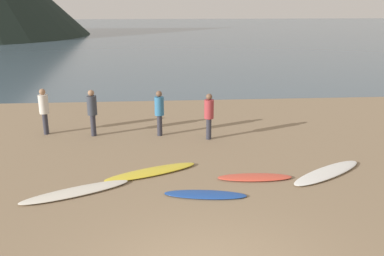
{
  "coord_description": "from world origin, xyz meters",
  "views": [
    {
      "loc": [
        -0.67,
        -5.42,
        4.35
      ],
      "look_at": [
        0.32,
        6.98,
        0.6
      ],
      "focal_mm": 39.01,
      "sensor_mm": 36.0,
      "label": 1
    }
  ],
  "objects_px": {
    "surfboard_0": "(76,192)",
    "surfboard_1": "(151,172)",
    "person_0": "(209,113)",
    "surfboard_3": "(255,177)",
    "person_1": "(44,108)",
    "surfboard_4": "(327,172)",
    "person_2": "(159,109)",
    "surfboard_2": "(205,194)",
    "person_3": "(92,109)"
  },
  "relations": [
    {
      "from": "person_2",
      "to": "person_0",
      "type": "bearing_deg",
      "value": 87.39
    },
    {
      "from": "surfboard_1",
      "to": "person_2",
      "type": "height_order",
      "value": "person_2"
    },
    {
      "from": "surfboard_0",
      "to": "surfboard_2",
      "type": "bearing_deg",
      "value": -31.88
    },
    {
      "from": "surfboard_0",
      "to": "person_1",
      "type": "height_order",
      "value": "person_1"
    },
    {
      "from": "surfboard_4",
      "to": "person_0",
      "type": "bearing_deg",
      "value": 97.55
    },
    {
      "from": "surfboard_3",
      "to": "person_2",
      "type": "height_order",
      "value": "person_2"
    },
    {
      "from": "person_0",
      "to": "person_3",
      "type": "bearing_deg",
      "value": 61.19
    },
    {
      "from": "surfboard_2",
      "to": "surfboard_4",
      "type": "distance_m",
      "value": 3.51
    },
    {
      "from": "surfboard_4",
      "to": "person_1",
      "type": "bearing_deg",
      "value": 119.76
    },
    {
      "from": "surfboard_2",
      "to": "person_0",
      "type": "xyz_separation_m",
      "value": [
        0.58,
        4.22,
        0.87
      ]
    },
    {
      "from": "surfboard_2",
      "to": "person_0",
      "type": "height_order",
      "value": "person_0"
    },
    {
      "from": "person_0",
      "to": "person_3",
      "type": "relative_size",
      "value": 0.97
    },
    {
      "from": "surfboard_2",
      "to": "surfboard_1",
      "type": "bearing_deg",
      "value": 140.3
    },
    {
      "from": "surfboard_1",
      "to": "surfboard_3",
      "type": "distance_m",
      "value": 2.72
    },
    {
      "from": "surfboard_3",
      "to": "person_3",
      "type": "bearing_deg",
      "value": 141.78
    },
    {
      "from": "surfboard_1",
      "to": "person_2",
      "type": "bearing_deg",
      "value": 61.97
    },
    {
      "from": "surfboard_0",
      "to": "surfboard_1",
      "type": "xyz_separation_m",
      "value": [
        1.77,
        1.07,
        0.0
      ]
    },
    {
      "from": "surfboard_1",
      "to": "person_0",
      "type": "xyz_separation_m",
      "value": [
        1.86,
        2.78,
        0.86
      ]
    },
    {
      "from": "surfboard_2",
      "to": "surfboard_4",
      "type": "relative_size",
      "value": 0.73
    },
    {
      "from": "person_3",
      "to": "surfboard_0",
      "type": "bearing_deg",
      "value": 91.06
    },
    {
      "from": "person_0",
      "to": "person_2",
      "type": "height_order",
      "value": "person_2"
    },
    {
      "from": "surfboard_0",
      "to": "person_2",
      "type": "relative_size",
      "value": 1.69
    },
    {
      "from": "surfboard_1",
      "to": "surfboard_4",
      "type": "relative_size",
      "value": 0.97
    },
    {
      "from": "surfboard_3",
      "to": "person_1",
      "type": "bearing_deg",
      "value": 148.12
    },
    {
      "from": "person_0",
      "to": "surfboard_2",
      "type": "bearing_deg",
      "value": 153.3
    },
    {
      "from": "surfboard_0",
      "to": "person_0",
      "type": "distance_m",
      "value": 5.36
    },
    {
      "from": "surfboard_0",
      "to": "person_3",
      "type": "relative_size",
      "value": 1.64
    },
    {
      "from": "surfboard_1",
      "to": "person_1",
      "type": "xyz_separation_m",
      "value": [
        -3.66,
        3.77,
        0.89
      ]
    },
    {
      "from": "person_0",
      "to": "person_2",
      "type": "distance_m",
      "value": 1.7
    },
    {
      "from": "person_0",
      "to": "person_2",
      "type": "relative_size",
      "value": 1.0
    },
    {
      "from": "person_0",
      "to": "person_1",
      "type": "relative_size",
      "value": 0.97
    },
    {
      "from": "surfboard_3",
      "to": "surfboard_4",
      "type": "xyz_separation_m",
      "value": [
        1.98,
        0.14,
        0.01
      ]
    },
    {
      "from": "surfboard_3",
      "to": "surfboard_4",
      "type": "distance_m",
      "value": 1.99
    },
    {
      "from": "surfboard_0",
      "to": "person_3",
      "type": "distance_m",
      "value": 4.62
    },
    {
      "from": "surfboard_3",
      "to": "surfboard_1",
      "type": "bearing_deg",
      "value": 170.58
    },
    {
      "from": "surfboard_4",
      "to": "surfboard_1",
      "type": "bearing_deg",
      "value": 141.37
    },
    {
      "from": "surfboard_0",
      "to": "surfboard_3",
      "type": "height_order",
      "value": "surfboard_0"
    },
    {
      "from": "surfboard_1",
      "to": "person_0",
      "type": "distance_m",
      "value": 3.45
    },
    {
      "from": "surfboard_1",
      "to": "surfboard_4",
      "type": "height_order",
      "value": "surfboard_4"
    },
    {
      "from": "person_1",
      "to": "person_3",
      "type": "bearing_deg",
      "value": -166.73
    },
    {
      "from": "surfboard_1",
      "to": "surfboard_3",
      "type": "xyz_separation_m",
      "value": [
        2.66,
        -0.56,
        -0.01
      ]
    },
    {
      "from": "surfboard_1",
      "to": "surfboard_2",
      "type": "xyz_separation_m",
      "value": [
        1.28,
        -1.44,
        -0.02
      ]
    },
    {
      "from": "surfboard_0",
      "to": "surfboard_1",
      "type": "distance_m",
      "value": 2.07
    },
    {
      "from": "surfboard_2",
      "to": "person_3",
      "type": "bearing_deg",
      "value": 132.51
    },
    {
      "from": "surfboard_0",
      "to": "person_1",
      "type": "distance_m",
      "value": 5.27
    },
    {
      "from": "person_2",
      "to": "surfboard_1",
      "type": "bearing_deg",
      "value": 11.34
    },
    {
      "from": "surfboard_4",
      "to": "person_1",
      "type": "xyz_separation_m",
      "value": [
        -8.29,
        4.19,
        0.89
      ]
    },
    {
      "from": "surfboard_2",
      "to": "surfboard_3",
      "type": "xyz_separation_m",
      "value": [
        1.38,
        0.88,
        0.01
      ]
    },
    {
      "from": "surfboard_0",
      "to": "person_2",
      "type": "height_order",
      "value": "person_2"
    },
    {
      "from": "surfboard_4",
      "to": "person_0",
      "type": "xyz_separation_m",
      "value": [
        -2.78,
        3.2,
        0.86
      ]
    }
  ]
}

